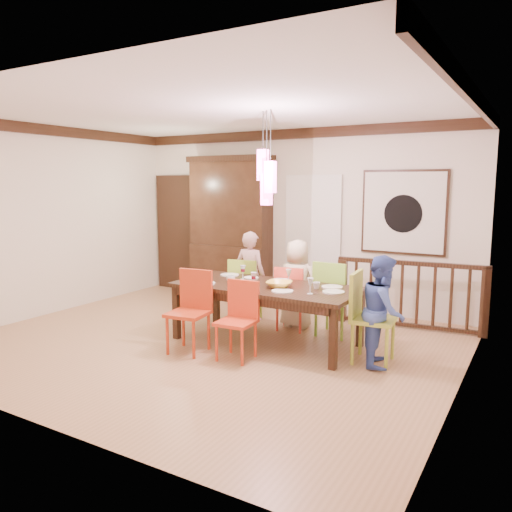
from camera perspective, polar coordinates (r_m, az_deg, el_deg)
The scene contains 37 objects.
floor at distance 6.52m, azimuth -5.48°, elevation -9.85°, with size 6.00×6.00×0.00m, color #AA7E52.
ceiling at distance 6.25m, azimuth -5.87°, elevation 16.30°, with size 6.00×6.00×0.00m, color white.
wall_back at distance 8.36m, azimuth 4.44°, elevation 4.35°, with size 6.00×6.00×0.00m, color beige.
wall_left at distance 8.33m, azimuth -22.67°, elevation 3.72°, with size 5.00×5.00×0.00m, color beige.
wall_right at distance 5.08m, azimuth 22.90°, elevation 1.13°, with size 5.00×5.00×0.00m, color beige.
crown_molding at distance 6.24m, azimuth -5.86°, elevation 15.58°, with size 6.00×5.00×0.16m, color black, non-canonical shape.
panel_door at distance 9.65m, azimuth -8.67°, elevation 2.43°, with size 1.04×0.07×2.24m, color black.
white_doorway at distance 8.22m, azimuth 6.50°, elevation 1.46°, with size 0.97×0.05×2.22m, color silver.
painting at distance 7.71m, azimuth 16.50°, elevation 4.80°, with size 1.25×0.06×1.25m.
pendant_cluster at distance 6.19m, azimuth 1.22°, elevation 9.05°, with size 0.27×0.21×1.14m.
dining_table at distance 6.34m, azimuth 1.18°, elevation -4.00°, with size 2.35×1.07×0.75m.
chair_far_left at distance 7.34m, azimuth -1.12°, elevation -3.36°, with size 0.51×0.51×0.94m.
chair_far_mid at distance 6.96m, azimuth 4.18°, elevation -4.23°, with size 0.47×0.47×0.90m.
chair_far_right at distance 6.74m, azimuth 9.01°, elevation -4.17°, with size 0.47×0.47×1.01m.
chair_near_left at distance 6.05m, azimuth -7.80°, elevation -5.75°, with size 0.49×0.49×0.99m.
chair_near_mid at distance 5.78m, azimuth -2.30°, elevation -6.84°, with size 0.44×0.44×0.90m.
chair_end_right at distance 5.81m, azimuth 13.33°, elevation -6.21°, with size 0.50×0.50×1.03m.
china_hutch at distance 8.77m, azimuth -2.91°, elevation 3.22°, with size 1.58×0.46×2.49m.
balustrade at distance 7.30m, azimuth 17.14°, elevation -4.13°, with size 2.05×0.27×0.96m.
person_far_left at distance 7.43m, azimuth -0.63°, elevation -2.25°, with size 0.48×0.32×1.33m, color beige.
person_far_mid at distance 7.05m, azimuth 4.71°, elevation -3.18°, with size 0.61×0.40×1.25m, color beige.
person_end_right at distance 5.75m, azimuth 14.30°, elevation -6.07°, with size 0.61×0.47×1.25m, color #415EB8.
serving_bowl at distance 6.17m, azimuth 2.67°, elevation -3.26°, with size 0.32×0.32×0.08m, color gold.
small_bowl at distance 6.52m, azimuth -0.56°, elevation -2.70°, with size 0.19×0.19×0.06m, color white.
cup_left at distance 6.49m, azimuth -2.91°, elevation -2.64°, with size 0.11×0.11×0.09m, color silver.
cup_right at distance 6.13m, azimuth 6.92°, elevation -3.37°, with size 0.09×0.09×0.08m, color silver.
plate_far_left at distance 6.98m, azimuth -3.02°, elevation -2.16°, with size 0.26×0.26×0.01m, color white.
plate_far_mid at distance 6.59m, azimuth 2.87°, elevation -2.79°, with size 0.26×0.26×0.01m, color white.
plate_far_right at distance 6.24m, azimuth 8.69°, elevation -3.52°, with size 0.26×0.26×0.01m, color white.
plate_near_left at distance 6.43m, azimuth -5.84°, elevation -3.11°, with size 0.26×0.26×0.01m, color white.
plate_near_mid at distance 5.94m, azimuth 3.05°, elevation -4.03°, with size 0.26×0.26×0.01m, color white.
plate_end_right at distance 5.97m, azimuth 8.85°, elevation -4.07°, with size 0.26×0.26×0.01m, color white.
wine_glass_a at distance 6.67m, azimuth -1.51°, elevation -1.89°, with size 0.08×0.08×0.19m, color #590C19, non-canonical shape.
wine_glass_b at distance 6.39m, azimuth 3.76°, elevation -2.36°, with size 0.08×0.08×0.19m, color silver, non-canonical shape.
wine_glass_c at distance 6.16m, azimuth -0.27°, elevation -2.74°, with size 0.08×0.08×0.19m, color #590C19, non-canonical shape.
wine_glass_d at distance 5.84m, azimuth 6.22°, elevation -3.42°, with size 0.08×0.08×0.19m, color silver, non-canonical shape.
napkin at distance 6.09m, azimuth -1.47°, elevation -3.73°, with size 0.18×0.14×0.01m, color #D83359.
Camera 1 is at (3.63, -5.01, 2.03)m, focal length 35.00 mm.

